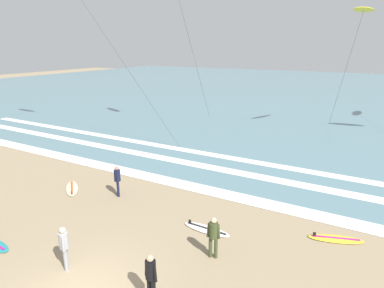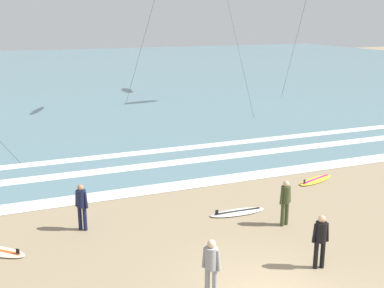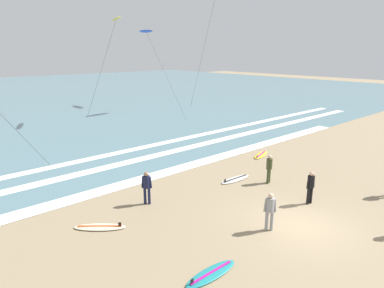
% 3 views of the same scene
% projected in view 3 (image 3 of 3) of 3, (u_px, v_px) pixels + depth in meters
% --- Properties ---
extents(ground_plane, '(160.00, 160.00, 0.00)m').
position_uv_depth(ground_plane, '(302.00, 225.00, 13.86)').
color(ground_plane, '#937F60').
extents(wave_foam_shoreline, '(38.42, 1.06, 0.01)m').
position_uv_depth(wave_foam_shoreline, '(161.00, 174.00, 19.61)').
color(wave_foam_shoreline, white).
rests_on(wave_foam_shoreline, ocean_surface).
extents(wave_foam_mid_break, '(59.26, 0.86, 0.01)m').
position_uv_depth(wave_foam_mid_break, '(127.00, 162.00, 21.61)').
color(wave_foam_mid_break, white).
rests_on(wave_foam_mid_break, ocean_surface).
extents(wave_foam_outer_break, '(55.48, 0.78, 0.01)m').
position_uv_depth(wave_foam_outer_break, '(136.00, 149.00, 24.61)').
color(wave_foam_outer_break, white).
rests_on(wave_foam_outer_break, ocean_surface).
extents(surfer_mid_group, '(0.42, 0.43, 1.60)m').
position_uv_depth(surfer_mid_group, '(147.00, 185.00, 15.51)').
color(surfer_mid_group, '#141938').
rests_on(surfer_mid_group, ground).
extents(surfer_right_near, '(0.41, 0.43, 1.60)m').
position_uv_depth(surfer_right_near, '(270.00, 208.00, 13.20)').
color(surfer_right_near, gray).
rests_on(surfer_right_near, ground).
extents(surfer_left_far, '(0.51, 0.32, 1.60)m').
position_uv_depth(surfer_left_far, '(269.00, 166.00, 18.01)').
color(surfer_left_far, '#384223').
rests_on(surfer_left_far, ground).
extents(surfer_foreground_main, '(0.52, 0.32, 1.60)m').
position_uv_depth(surfer_foreground_main, '(311.00, 185.00, 15.54)').
color(surfer_foreground_main, black).
rests_on(surfer_foreground_main, ground).
extents(surfboard_foreground_flat, '(1.98, 1.83, 0.25)m').
position_uv_depth(surfboard_foreground_flat, '(100.00, 227.00, 13.59)').
color(surfboard_foreground_flat, beige).
rests_on(surfboard_foreground_flat, ground).
extents(surfboard_right_spare, '(2.10, 0.60, 0.25)m').
position_uv_depth(surfboard_right_spare, '(211.00, 274.00, 10.74)').
color(surfboard_right_spare, teal).
rests_on(surfboard_right_spare, ground).
extents(surfboard_near_water, '(2.12, 0.67, 0.25)m').
position_uv_depth(surfboard_near_water, '(235.00, 179.00, 18.68)').
color(surfboard_near_water, silver).
rests_on(surfboard_near_water, ground).
extents(surfboard_left_pile, '(2.18, 1.25, 0.25)m').
position_uv_depth(surfboard_left_pile, '(261.00, 155.00, 23.07)').
color(surfboard_left_pile, yellow).
rests_on(surfboard_left_pile, ground).
extents(kite_blue_low_near, '(3.77, 13.51, 9.68)m').
position_uv_depth(kite_blue_low_near, '(146.00, 32.00, 42.94)').
color(kite_blue_low_near, blue).
rests_on(kite_blue_low_near, ground).
extents(kite_yellow_mid_center, '(2.87, 5.84, 10.19)m').
position_uv_depth(kite_yellow_mid_center, '(116.00, 19.00, 32.02)').
color(kite_yellow_mid_center, yellow).
rests_on(kite_yellow_mid_center, ground).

